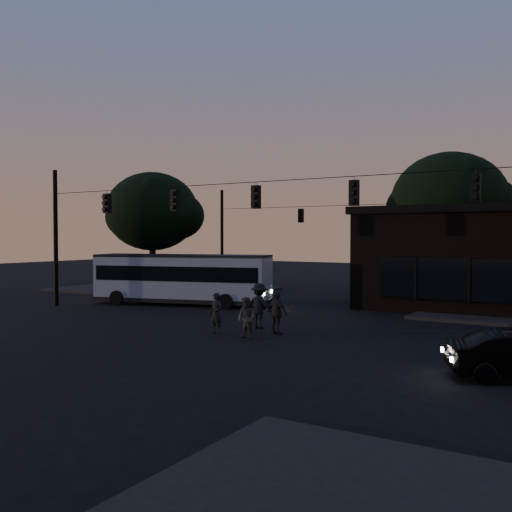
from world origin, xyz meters
The scene contains 11 objects.
ground centered at (0.00, 0.00, 0.00)m, with size 120.00×120.00×0.00m, color black.
sidewalk_far_left centered at (-14.00, 14.00, 0.07)m, with size 14.00×10.00×0.15m, color black.
tree_behind centered at (4.00, 22.00, 6.19)m, with size 7.60×7.60×9.43m.
tree_left centered at (-14.00, 13.00, 5.57)m, with size 6.40×6.40×8.30m.
signal_rig_near centered at (0.00, 4.00, 4.45)m, with size 26.24×0.30×7.50m.
signal_rig_far centered at (0.00, 20.00, 4.20)m, with size 26.24×0.30×7.50m.
bus centered at (-7.35, 8.01, 1.58)m, with size 10.29×4.90×2.82m.
pedestrian_a centered at (-0.16, 1.26, 0.81)m, with size 0.59×0.39×1.62m, color black.
pedestrian_b centered at (1.47, 0.92, 0.79)m, with size 0.77×0.60×1.58m, color #3B3735.
pedestrian_c centered at (1.98, 2.35, 0.85)m, with size 1.00×0.41×1.70m, color black.
pedestrian_d centered at (0.59, 3.29, 0.94)m, with size 1.22×0.70×1.89m, color black.
Camera 1 is at (12.92, -17.02, 3.86)m, focal length 40.00 mm.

